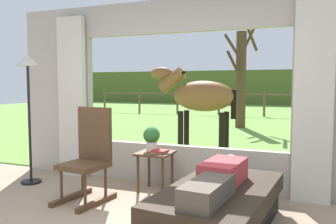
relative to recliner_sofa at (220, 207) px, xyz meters
name	(u,v)px	position (x,y,z in m)	size (l,w,h in m)	color
back_wall_with_window	(180,95)	(-0.87, 1.31, 1.03)	(5.20, 0.12, 2.55)	#ADA599
curtain_panel_left	(72,97)	(-2.56, 1.17, 0.98)	(0.44, 0.10, 2.40)	beige
curtain_panel_right	(313,101)	(0.82, 1.17, 0.98)	(0.44, 0.10, 2.40)	beige
outdoor_pasture_lawn	(264,117)	(-0.87, 12.21, -0.21)	(36.00, 21.68, 0.02)	olive
distant_hill_ridge	(280,87)	(-0.87, 22.05, 0.98)	(36.00, 2.00, 2.40)	#4E6029
recliner_sofa	(220,207)	(0.00, 0.00, 0.00)	(1.07, 1.79, 0.42)	black
reclining_person	(219,178)	(0.00, -0.05, 0.30)	(0.40, 1.44, 0.22)	#B23338
rocking_chair	(89,155)	(-1.66, 0.29, 0.33)	(0.54, 0.73, 1.12)	#4C331E
side_table	(155,159)	(-1.06, 0.89, 0.21)	(0.44, 0.44, 0.52)	#4C331E
potted_plant	(152,137)	(-1.14, 0.95, 0.48)	(0.22, 0.22, 0.32)	silver
book_stack	(160,152)	(-0.97, 0.83, 0.32)	(0.21, 0.17, 0.04)	beige
floor_lamp_left	(28,79)	(-2.86, 0.60, 1.26)	(0.32, 0.32, 1.83)	black
horse	(199,97)	(-1.20, 3.40, 0.94)	(1.82, 0.63, 1.73)	brown
pasture_tree	(241,76)	(-1.15, 7.98, 1.45)	(1.21, 1.26, 3.75)	#4C3823
pasture_fence_line	(264,100)	(-0.87, 12.28, 0.53)	(16.10, 0.10, 1.10)	brown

